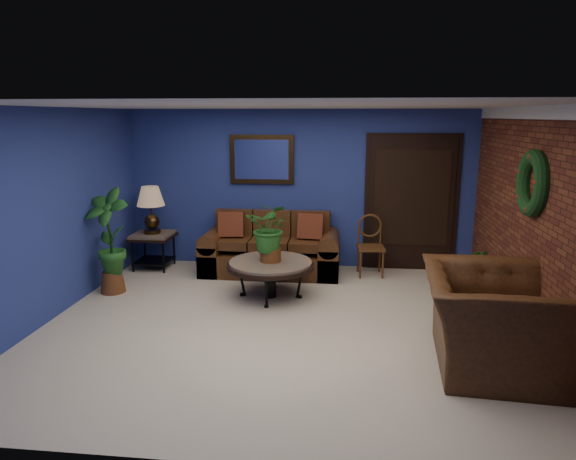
# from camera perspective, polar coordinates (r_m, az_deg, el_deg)

# --- Properties ---
(floor) EXTENTS (5.50, 5.50, 0.00)m
(floor) POSITION_cam_1_polar(r_m,az_deg,el_deg) (6.13, -0.89, -10.45)
(floor) COLOR #BCAF9C
(floor) RESTS_ON ground
(wall_back) EXTENTS (5.50, 0.04, 2.50)m
(wall_back) POSITION_cam_1_polar(r_m,az_deg,el_deg) (8.21, 1.29, 4.56)
(wall_back) COLOR navy
(wall_back) RESTS_ON ground
(wall_left) EXTENTS (0.04, 5.00, 2.50)m
(wall_left) POSITION_cam_1_polar(r_m,az_deg,el_deg) (6.68, -25.04, 1.50)
(wall_left) COLOR navy
(wall_left) RESTS_ON ground
(wall_right_brick) EXTENTS (0.04, 5.00, 2.50)m
(wall_right_brick) POSITION_cam_1_polar(r_m,az_deg,el_deg) (6.06, 25.82, 0.40)
(wall_right_brick) COLOR brown
(wall_right_brick) RESTS_ON ground
(ceiling) EXTENTS (5.50, 5.00, 0.02)m
(ceiling) POSITION_cam_1_polar(r_m,az_deg,el_deg) (5.64, -0.98, 13.63)
(ceiling) COLOR silver
(ceiling) RESTS_ON wall_back
(crown_molding) EXTENTS (0.03, 5.00, 0.14)m
(crown_molding) POSITION_cam_1_polar(r_m,az_deg,el_deg) (5.94, 26.65, 11.60)
(crown_molding) COLOR white
(crown_molding) RESTS_ON wall_right_brick
(wall_mirror) EXTENTS (1.02, 0.06, 0.77)m
(wall_mirror) POSITION_cam_1_polar(r_m,az_deg,el_deg) (8.19, -2.95, 7.83)
(wall_mirror) COLOR #3C2812
(wall_mirror) RESTS_ON wall_back
(closet_door) EXTENTS (1.44, 0.06, 2.18)m
(closet_door) POSITION_cam_1_polar(r_m,az_deg,el_deg) (8.24, 13.49, 2.84)
(closet_door) COLOR black
(closet_door) RESTS_ON wall_back
(wreath) EXTENTS (0.16, 0.72, 0.72)m
(wreath) POSITION_cam_1_polar(r_m,az_deg,el_deg) (6.02, 25.54, 4.70)
(wreath) COLOR black
(wreath) RESTS_ON wall_right_brick
(sofa) EXTENTS (2.11, 0.91, 0.95)m
(sofa) POSITION_cam_1_polar(r_m,az_deg,el_deg) (8.03, -1.85, -2.47)
(sofa) COLOR #4E2F16
(sofa) RESTS_ON ground
(coffee_table) EXTENTS (1.17, 1.17, 0.50)m
(coffee_table) POSITION_cam_1_polar(r_m,az_deg,el_deg) (6.86, -1.96, -3.95)
(coffee_table) COLOR #58534D
(coffee_table) RESTS_ON ground
(end_table) EXTENTS (0.63, 0.63, 0.58)m
(end_table) POSITION_cam_1_polar(r_m,az_deg,el_deg) (8.45, -14.76, -1.22)
(end_table) COLOR #58534D
(end_table) RESTS_ON ground
(table_lamp) EXTENTS (0.43, 0.43, 0.72)m
(table_lamp) POSITION_cam_1_polar(r_m,az_deg,el_deg) (8.33, -14.99, 2.79)
(table_lamp) COLOR #3C2812
(table_lamp) RESTS_ON end_table
(side_chair) EXTENTS (0.42, 0.42, 0.93)m
(side_chair) POSITION_cam_1_polar(r_m,az_deg,el_deg) (7.95, 9.14, -1.22)
(side_chair) COLOR #562F18
(side_chair) RESTS_ON ground
(armchair) EXTENTS (1.36, 1.53, 0.93)m
(armchair) POSITION_cam_1_polar(r_m,az_deg,el_deg) (5.40, 21.58, -9.32)
(armchair) COLOR #4E2F16
(armchair) RESTS_ON ground
(coffee_plant) EXTENTS (0.67, 0.60, 0.79)m
(coffee_plant) POSITION_cam_1_polar(r_m,az_deg,el_deg) (6.74, -1.99, 0.08)
(coffee_plant) COLOR brown
(coffee_plant) RESTS_ON coffee_table
(floor_plant) EXTENTS (0.43, 0.39, 0.79)m
(floor_plant) POSITION_cam_1_polar(r_m,az_deg,el_deg) (6.87, 19.89, -5.04)
(floor_plant) COLOR brown
(floor_plant) RESTS_ON ground
(tall_plant) EXTENTS (0.74, 0.61, 1.46)m
(tall_plant) POSITION_cam_1_polar(r_m,az_deg,el_deg) (7.38, -19.24, -0.74)
(tall_plant) COLOR brown
(tall_plant) RESTS_ON ground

